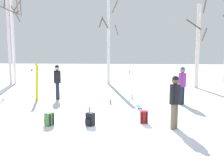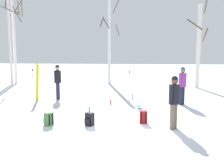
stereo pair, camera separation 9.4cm
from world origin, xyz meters
name	(u,v)px [view 2 (the right image)]	position (x,y,z in m)	size (l,w,h in m)	color
ground_plane	(122,122)	(0.00, 0.00, 0.00)	(60.00, 60.00, 0.00)	white
person_0	(174,99)	(1.67, -0.62, 0.98)	(0.34, 0.45, 1.72)	#72604C
person_2	(58,80)	(-3.32, 3.97, 0.98)	(0.34, 0.52, 1.72)	#1E2338
person_3	(182,83)	(2.62, 3.09, 0.98)	(0.34, 0.44, 1.72)	#1E2338
ski_pair_planted_0	(37,82)	(-4.20, 3.52, 0.90)	(0.20, 0.09, 1.81)	yellow
ski_pair_lying_0	(140,109)	(0.70, 2.01, 0.01)	(0.35, 1.75, 0.05)	blue
ski_poles_0	(33,82)	(-4.72, 4.34, 0.78)	(0.07, 0.21, 1.46)	#B2B2BC
ski_poles_1	(129,85)	(0.24, 3.59, 0.78)	(0.07, 0.26, 1.47)	#B2B2BC
backpack_0	(143,117)	(0.74, -0.04, 0.21)	(0.26, 0.29, 0.44)	red
backpack_1	(49,119)	(-2.44, -0.53, 0.21)	(0.34, 0.33, 0.44)	#4C7F3F
backpack_2	(90,119)	(-1.07, -0.45, 0.21)	(0.33, 0.34, 0.44)	black
water_bottle_0	(111,102)	(-0.60, 2.90, 0.10)	(0.07, 0.07, 0.22)	red
water_bottle_1	(89,110)	(-1.36, 1.40, 0.10)	(0.07, 0.07, 0.21)	green
birch_tree_1	(9,25)	(-7.83, 8.87, 4.03)	(1.05, 1.74, 7.86)	silver
birch_tree_2	(14,36)	(-7.70, 9.23, 3.32)	(1.36, 1.35, 6.17)	silver
birch_tree_3	(109,39)	(-1.18, 9.63, 3.09)	(1.45, 1.50, 6.01)	silver
birch_tree_4	(199,45)	(4.49, 8.16, 2.68)	(1.24, 1.22, 5.44)	silver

